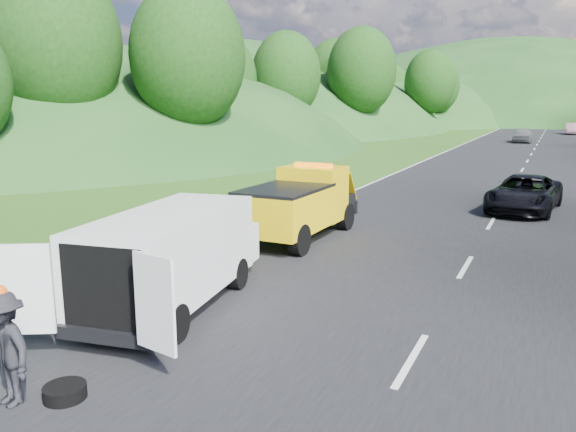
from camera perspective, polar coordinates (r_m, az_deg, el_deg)
The scene contains 14 objects.
ground at distance 12.59m, azimuth 1.06°, elevation -8.30°, with size 320.00×320.00×0.00m, color #38661E.
road_surface at distance 51.00m, azimuth 23.48°, elevation 5.75°, with size 14.00×200.00×0.02m, color black.
tree_line_left at distance 74.84m, azimuth 6.99°, elevation 8.13°, with size 14.00×140.00×14.00m, color #264F17, non-canonical shape.
hills_backdrop at distance 145.56m, azimuth 26.53°, elevation 8.61°, with size 201.00×288.60×44.00m, color #2D5B23, non-canonical shape.
tow_truck at distance 17.70m, azimuth 1.23°, elevation 1.30°, with size 2.12×5.42×2.32m.
white_van at distance 11.92m, azimuth -11.54°, elevation -3.78°, with size 3.42×6.16×2.08m.
woman at distance 14.85m, azimuth -8.63°, elevation -5.33°, with size 0.57×0.42×1.57m, color silver.
child at distance 13.91m, azimuth -5.85°, elevation -6.42°, with size 0.46×0.36×0.94m, color tan.
worker at distance 9.37m, azimuth -26.37°, elevation -16.84°, with size 1.10×0.63×1.70m, color black.
suitcase at distance 15.05m, azimuth -17.18°, elevation -4.39°, with size 0.35×0.19×0.56m, color #5F6249.
spare_tire at distance 9.21m, azimuth -21.66°, elevation -16.94°, with size 0.62×0.62×0.20m, color black.
passing_suv at distance 24.22m, azimuth 22.76°, elevation 0.44°, with size 2.34×5.06×1.41m, color black.
dist_car_a at distance 66.03m, azimuth 22.69°, elevation 6.90°, with size 1.89×4.69×1.60m, color #54565A.
dist_car_b at distance 85.40m, azimuth 26.87°, elevation 7.40°, with size 1.59×4.56×1.50m, color #815667.
Camera 1 is at (4.91, -10.78, 4.26)m, focal length 35.00 mm.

